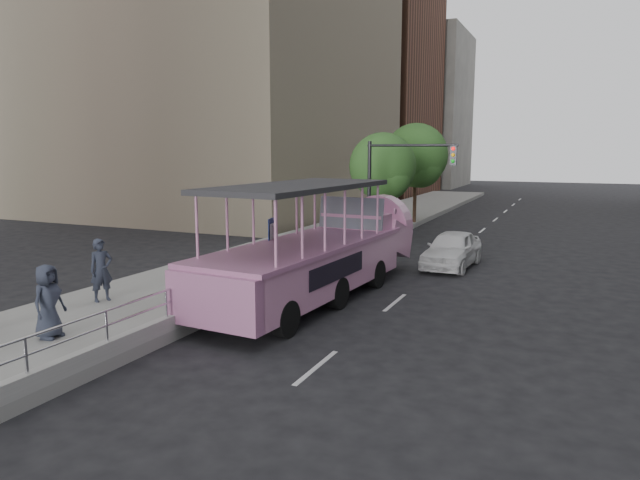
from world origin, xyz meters
TOP-DOWN VIEW (x-y plane):
  - ground at (0.00, 0.00)m, footprint 160.00×160.00m
  - sidewalk at (-5.75, 10.00)m, footprint 5.50×80.00m
  - kerb_wall at (-3.12, 2.00)m, footprint 0.24×30.00m
  - guardrail at (-3.12, 2.00)m, footprint 0.07×22.00m
  - duck_boat at (-1.53, 3.98)m, footprint 3.47×11.51m
  - car at (1.50, 10.34)m, footprint 2.03×4.51m
  - pedestrian_near at (-6.76, -0.49)m, footprint 0.69×0.82m
  - pedestrian_far at (-5.35, -3.59)m, footprint 0.67×0.94m
  - parking_sign at (-2.90, 3.00)m, footprint 0.14×0.58m
  - traffic_signal at (-1.70, 12.50)m, footprint 4.20×0.32m
  - street_tree_near at (-3.30, 15.93)m, footprint 3.52×3.52m
  - street_tree_far at (-3.10, 21.93)m, footprint 3.97×3.97m
  - midrise_brick at (-18.00, 48.00)m, footprint 18.00×16.00m
  - midrise_stone_b at (-16.00, 64.00)m, footprint 16.00×14.00m

SIDE VIEW (x-z plane):
  - ground at x=0.00m, z-range 0.00..0.00m
  - sidewalk at x=-5.75m, z-range 0.00..0.30m
  - kerb_wall at x=-3.12m, z-range 0.30..0.66m
  - car at x=1.50m, z-range 0.00..1.50m
  - guardrail at x=-3.12m, z-range 0.79..1.50m
  - pedestrian_far at x=-5.35m, z-range 0.30..2.11m
  - pedestrian_near at x=-6.76m, z-range 0.30..2.19m
  - duck_boat at x=-1.53m, z-range -0.49..3.28m
  - parking_sign at x=-2.90m, z-range 0.35..2.96m
  - traffic_signal at x=-1.70m, z-range 0.90..6.10m
  - street_tree_near at x=-3.30m, z-range 0.96..6.68m
  - street_tree_far at x=-3.10m, z-range 1.08..7.53m
  - midrise_stone_b at x=-16.00m, z-range 0.00..20.00m
  - midrise_brick at x=-18.00m, z-range 0.00..26.00m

